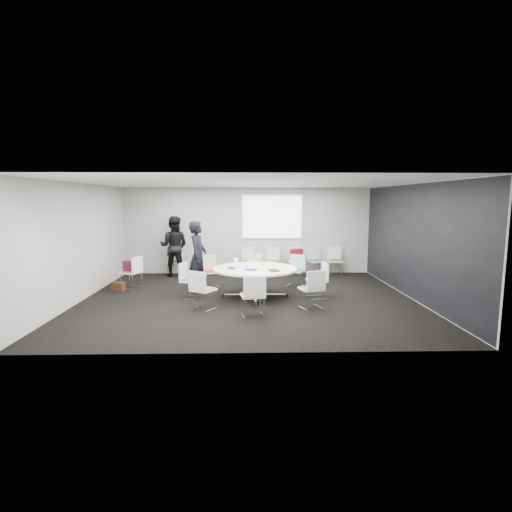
{
  "coord_description": "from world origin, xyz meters",
  "views": [
    {
      "loc": [
        -0.05,
        -9.53,
        2.4
      ],
      "look_at": [
        0.2,
        0.4,
        1.0
      ],
      "focal_mm": 28.0,
      "sensor_mm": 36.0,
      "label": 1
    }
  ],
  "objects_px": {
    "chair_ring_c": "(252,275)",
    "chair_back_d": "(316,266)",
    "chair_back_a": "(251,266)",
    "laptop": "(233,268)",
    "chair_spare_left": "(132,278)",
    "chair_ring_e": "(191,287)",
    "conference_table": "(255,276)",
    "chair_ring_f": "(203,297)",
    "chair_ring_b": "(295,277)",
    "chair_back_b": "(271,266)",
    "chair_ring_a": "(317,287)",
    "chair_ring_h": "(311,296)",
    "chair_person_back": "(176,267)",
    "cup": "(262,264)",
    "person_main": "(198,257)",
    "person_back": "(174,246)",
    "brown_bag": "(118,287)",
    "maroon_bag": "(131,266)",
    "chair_ring_d": "(211,278)",
    "chair_ring_g": "(253,304)",
    "chair_back_c": "(295,266)",
    "chair_back_e": "(335,266)"
  },
  "relations": [
    {
      "from": "conference_table",
      "to": "maroon_bag",
      "type": "height_order",
      "value": "maroon_bag"
    },
    {
      "from": "chair_ring_g",
      "to": "chair_person_back",
      "type": "distance_m",
      "value": 5.27
    },
    {
      "from": "conference_table",
      "to": "chair_ring_h",
      "type": "height_order",
      "value": "chair_ring_h"
    },
    {
      "from": "chair_ring_b",
      "to": "chair_ring_f",
      "type": "height_order",
      "value": "same"
    },
    {
      "from": "chair_spare_left",
      "to": "maroon_bag",
      "type": "xyz_separation_m",
      "value": [
        -0.01,
        0.01,
        0.34
      ]
    },
    {
      "from": "chair_ring_e",
      "to": "chair_back_a",
      "type": "height_order",
      "value": "same"
    },
    {
      "from": "chair_back_a",
      "to": "person_main",
      "type": "xyz_separation_m",
      "value": [
        -1.4,
        -2.37,
        0.66
      ]
    },
    {
      "from": "chair_ring_a",
      "to": "chair_ring_h",
      "type": "relative_size",
      "value": 1.0
    },
    {
      "from": "chair_ring_b",
      "to": "chair_back_b",
      "type": "xyz_separation_m",
      "value": [
        -0.56,
        1.78,
        0.0
      ]
    },
    {
      "from": "chair_back_a",
      "to": "laptop",
      "type": "height_order",
      "value": "chair_back_a"
    },
    {
      "from": "chair_ring_f",
      "to": "chair_back_d",
      "type": "distance_m",
      "value": 5.21
    },
    {
      "from": "chair_ring_g",
      "to": "chair_spare_left",
      "type": "xyz_separation_m",
      "value": [
        -3.27,
        2.78,
        0.0
      ]
    },
    {
      "from": "chair_back_d",
      "to": "laptop",
      "type": "relative_size",
      "value": 2.79
    },
    {
      "from": "chair_ring_f",
      "to": "chair_ring_g",
      "type": "distance_m",
      "value": 1.23
    },
    {
      "from": "chair_ring_c",
      "to": "chair_back_b",
      "type": "relative_size",
      "value": 1.0
    },
    {
      "from": "chair_back_a",
      "to": "chair_ring_e",
      "type": "bearing_deg",
      "value": 40.4
    },
    {
      "from": "chair_back_b",
      "to": "chair_back_d",
      "type": "bearing_deg",
      "value": -157.75
    },
    {
      "from": "chair_ring_c",
      "to": "chair_back_d",
      "type": "distance_m",
      "value": 2.59
    },
    {
      "from": "chair_ring_d",
      "to": "cup",
      "type": "height_order",
      "value": "chair_ring_d"
    },
    {
      "from": "chair_ring_g",
      "to": "chair_back_a",
      "type": "height_order",
      "value": "same"
    },
    {
      "from": "chair_ring_a",
      "to": "chair_ring_f",
      "type": "height_order",
      "value": "same"
    },
    {
      "from": "chair_spare_left",
      "to": "laptop",
      "type": "distance_m",
      "value": 3.05
    },
    {
      "from": "conference_table",
      "to": "chair_ring_f",
      "type": "xyz_separation_m",
      "value": [
        -1.17,
        -1.13,
        -0.25
      ]
    },
    {
      "from": "person_main",
      "to": "laptop",
      "type": "bearing_deg",
      "value": -116.6
    },
    {
      "from": "person_back",
      "to": "brown_bag",
      "type": "relative_size",
      "value": 5.28
    },
    {
      "from": "chair_ring_g",
      "to": "chair_back_b",
      "type": "height_order",
      "value": "same"
    },
    {
      "from": "chair_back_b",
      "to": "person_main",
      "type": "relative_size",
      "value": 0.47
    },
    {
      "from": "chair_ring_e",
      "to": "person_back",
      "type": "relative_size",
      "value": 0.46
    },
    {
      "from": "chair_back_a",
      "to": "chair_back_c",
      "type": "bearing_deg",
      "value": 156.47
    },
    {
      "from": "chair_ring_b",
      "to": "maroon_bag",
      "type": "relative_size",
      "value": 2.2
    },
    {
      "from": "conference_table",
      "to": "brown_bag",
      "type": "distance_m",
      "value": 3.72
    },
    {
      "from": "chair_back_b",
      "to": "brown_bag",
      "type": "height_order",
      "value": "chair_back_b"
    },
    {
      "from": "chair_ring_g",
      "to": "laptop",
      "type": "bearing_deg",
      "value": 94.95
    },
    {
      "from": "chair_spare_left",
      "to": "brown_bag",
      "type": "distance_m",
      "value": 0.46
    },
    {
      "from": "chair_back_e",
      "to": "maroon_bag",
      "type": "height_order",
      "value": "chair_back_e"
    },
    {
      "from": "cup",
      "to": "maroon_bag",
      "type": "distance_m",
      "value": 3.62
    },
    {
      "from": "chair_ring_g",
      "to": "brown_bag",
      "type": "relative_size",
      "value": 2.44
    },
    {
      "from": "chair_ring_a",
      "to": "chair_back_b",
      "type": "xyz_separation_m",
      "value": [
        -0.94,
        3.11,
        0.0
      ]
    },
    {
      "from": "chair_back_d",
      "to": "cup",
      "type": "bearing_deg",
      "value": 35.16
    },
    {
      "from": "chair_back_d",
      "to": "chair_person_back",
      "type": "relative_size",
      "value": 1.0
    },
    {
      "from": "cup",
      "to": "chair_ring_d",
      "type": "bearing_deg",
      "value": 152.37
    },
    {
      "from": "chair_person_back",
      "to": "cup",
      "type": "distance_m",
      "value": 3.76
    },
    {
      "from": "chair_back_a",
      "to": "cup",
      "type": "height_order",
      "value": "chair_back_a"
    },
    {
      "from": "chair_ring_d",
      "to": "chair_ring_b",
      "type": "bearing_deg",
      "value": 153.65
    },
    {
      "from": "chair_ring_f",
      "to": "chair_person_back",
      "type": "xyz_separation_m",
      "value": [
        -1.32,
        4.11,
        0.0
      ]
    },
    {
      "from": "laptop",
      "to": "chair_ring_e",
      "type": "bearing_deg",
      "value": 74.83
    },
    {
      "from": "chair_ring_g",
      "to": "chair_spare_left",
      "type": "bearing_deg",
      "value": 129.15
    },
    {
      "from": "chair_ring_h",
      "to": "chair_back_b",
      "type": "height_order",
      "value": "same"
    },
    {
      "from": "chair_back_b",
      "to": "person_main",
      "type": "xyz_separation_m",
      "value": [
        -2.06,
        -2.35,
        0.66
      ]
    },
    {
      "from": "chair_spare_left",
      "to": "chair_back_a",
      "type": "bearing_deg",
      "value": -39.16
    }
  ]
}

